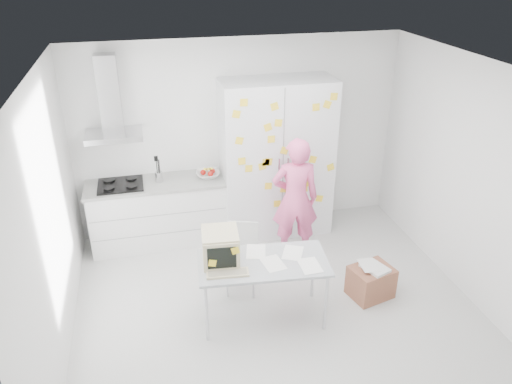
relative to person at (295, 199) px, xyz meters
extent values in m
cube|color=silver|center=(-0.51, -0.98, -0.84)|extent=(4.50, 4.00, 0.02)
cube|color=white|center=(-0.51, 1.02, 0.52)|extent=(4.50, 0.02, 2.70)
cube|color=white|center=(-2.76, -0.98, 0.52)|extent=(0.02, 4.00, 2.70)
cube|color=white|center=(1.74, -0.98, 0.52)|extent=(0.02, 4.00, 2.70)
cube|color=white|center=(-0.51, -0.98, 1.87)|extent=(4.50, 4.00, 0.02)
cube|color=white|center=(-1.71, 0.72, -0.39)|extent=(1.80, 0.60, 0.88)
cube|color=gray|center=(-1.71, 0.42, -0.25)|extent=(1.76, 0.01, 0.01)
cube|color=gray|center=(-1.71, 0.42, -0.53)|extent=(1.76, 0.01, 0.01)
cube|color=#9E9E99|center=(-1.71, 0.72, 0.07)|extent=(1.84, 0.63, 0.04)
cube|color=black|center=(-2.16, 0.72, 0.10)|extent=(0.58, 0.50, 0.03)
cylinder|color=black|center=(-2.30, 0.60, 0.13)|extent=(0.14, 0.14, 0.02)
cylinder|color=black|center=(-2.02, 0.60, 0.13)|extent=(0.14, 0.14, 0.02)
cylinder|color=black|center=(-2.30, 0.84, 0.13)|extent=(0.14, 0.14, 0.02)
cylinder|color=black|center=(-2.02, 0.84, 0.13)|extent=(0.14, 0.14, 0.02)
cylinder|color=silver|center=(-1.66, 0.72, 0.16)|extent=(0.10, 0.10, 0.14)
cylinder|color=black|center=(-1.68, 0.73, 0.26)|extent=(0.01, 0.01, 0.30)
cylinder|color=black|center=(-1.65, 0.71, 0.26)|extent=(0.01, 0.01, 0.30)
cylinder|color=black|center=(-1.66, 0.74, 0.26)|extent=(0.01, 0.01, 0.30)
cube|color=black|center=(-1.68, 0.73, 0.42)|extent=(0.05, 0.01, 0.07)
imported|color=white|center=(-1.01, 0.72, 0.13)|extent=(0.31, 0.31, 0.08)
sphere|color=#B2140F|center=(-1.07, 0.74, 0.16)|extent=(0.08, 0.08, 0.08)
sphere|color=#B2140F|center=(-0.98, 0.67, 0.16)|extent=(0.08, 0.08, 0.08)
sphere|color=#B2140F|center=(-0.94, 0.76, 0.16)|extent=(0.08, 0.08, 0.08)
cylinder|color=yellow|center=(-1.03, 0.74, 0.20)|extent=(0.09, 0.17, 0.10)
cylinder|color=yellow|center=(-1.01, 0.74, 0.20)|extent=(0.04, 0.17, 0.10)
cylinder|color=yellow|center=(-0.98, 0.74, 0.20)|extent=(0.08, 0.17, 0.10)
cube|color=silver|center=(-2.16, 0.77, 0.77)|extent=(0.70, 0.48, 0.07)
cube|color=silver|center=(-2.16, 0.89, 1.27)|extent=(0.26, 0.24, 0.95)
cube|color=silver|center=(-0.06, 0.69, 0.27)|extent=(1.50, 0.65, 2.20)
cube|color=slate|center=(-0.06, 0.37, 0.27)|extent=(0.01, 0.01, 2.16)
cube|color=silver|center=(-0.12, 0.35, 0.27)|extent=(0.02, 0.02, 0.30)
cube|color=silver|center=(0.00, 0.35, 0.27)|extent=(0.02, 0.02, 0.30)
cube|color=yellow|center=(0.35, 0.36, 1.08)|extent=(0.10, 0.00, 0.10)
cube|color=yellow|center=(0.50, 0.36, 1.10)|extent=(0.12, 0.00, 0.12)
cube|color=yellow|center=(0.60, 0.36, 0.23)|extent=(0.12, 0.00, 0.12)
cube|color=yellow|center=(-0.30, 0.36, 0.39)|extent=(0.10, 0.00, 0.10)
cube|color=yellow|center=(-0.05, 0.36, 0.53)|extent=(0.12, 0.00, 0.12)
cube|color=yellow|center=(0.31, 0.36, 0.03)|extent=(0.12, 0.00, 0.12)
cube|color=yellow|center=(-0.26, 0.36, 0.04)|extent=(0.10, 0.00, 0.10)
cube|color=yellow|center=(-0.19, 0.36, 1.12)|extent=(0.12, 0.00, 0.12)
cube|color=yellow|center=(0.03, 0.36, -0.02)|extent=(0.12, 0.00, 0.12)
cube|color=yellow|center=(0.35, 0.36, 0.37)|extent=(0.12, 0.00, 0.12)
cube|color=yellow|center=(0.23, 0.36, 0.11)|extent=(0.10, 0.00, 0.10)
cube|color=yellow|center=(-0.27, 0.36, 0.86)|extent=(0.12, 0.00, 0.12)
cube|color=yellow|center=(-0.52, 0.36, 0.32)|extent=(0.10, 0.00, 0.10)
cube|color=yellow|center=(-0.61, 0.36, 0.43)|extent=(0.10, 0.00, 0.10)
cube|color=yellow|center=(-0.67, 0.36, 1.06)|extent=(0.11, 0.00, 0.11)
cube|color=yellow|center=(-0.13, 0.36, -0.24)|extent=(0.10, 0.00, 0.10)
cube|color=yellow|center=(-0.26, 0.36, 0.39)|extent=(0.11, 0.00, 0.11)
cube|color=yellow|center=(0.47, 0.36, -0.23)|extent=(0.11, 0.00, 0.11)
cube|color=yellow|center=(0.58, 0.36, 1.20)|extent=(0.10, 0.00, 0.10)
cube|color=yellow|center=(-0.23, 0.36, 0.70)|extent=(0.10, 0.00, 0.10)
cube|color=yellow|center=(-0.34, 0.36, 0.33)|extent=(0.11, 0.00, 0.11)
cube|color=yellow|center=(0.12, 0.36, -0.31)|extent=(0.10, 0.00, 0.10)
cube|color=yellow|center=(-0.58, 0.36, 1.20)|extent=(0.10, 0.00, 0.10)
cube|color=yellow|center=(-0.64, 0.36, 0.71)|extent=(0.12, 0.00, 0.12)
cube|color=yellow|center=(0.24, 0.36, -0.06)|extent=(0.11, 0.00, 0.11)
cube|color=yellow|center=(-0.14, 0.36, 0.91)|extent=(0.11, 0.00, 0.11)
cube|color=yellow|center=(0.20, 0.36, 0.46)|extent=(0.11, 0.00, 0.11)
cube|color=yellow|center=(-0.04, 0.36, -0.03)|extent=(0.11, 0.00, 0.11)
imported|color=pink|center=(0.00, 0.00, 0.00)|extent=(0.66, 0.48, 1.65)
cube|color=#AEB3B9|center=(-0.71, -1.14, -0.10)|extent=(1.43, 0.81, 0.03)
cylinder|color=silver|center=(-1.36, -1.37, -0.47)|extent=(0.04, 0.04, 0.71)
cylinder|color=silver|center=(-0.11, -1.49, -0.47)|extent=(0.04, 0.04, 0.71)
cylinder|color=silver|center=(-1.31, -0.80, -0.47)|extent=(0.04, 0.04, 0.71)
cylinder|color=silver|center=(-0.05, -0.92, -0.47)|extent=(0.04, 0.04, 0.71)
cube|color=beige|center=(-1.14, -1.02, 0.09)|extent=(0.41, 0.43, 0.35)
cube|color=beige|center=(-1.16, -1.23, 0.09)|extent=(0.35, 0.05, 0.31)
cube|color=black|center=(-1.16, -1.24, 0.09)|extent=(0.29, 0.03, 0.25)
cube|color=yellow|center=(-1.26, -1.24, 0.04)|extent=(0.09, 0.01, 0.09)
cube|color=yellow|center=(-1.02, -1.26, 0.17)|extent=(0.09, 0.01, 0.09)
cube|color=beige|center=(-1.11, -1.28, -0.07)|extent=(0.44, 0.19, 0.02)
cube|color=gray|center=(-1.11, -1.28, -0.06)|extent=(0.40, 0.14, 0.01)
cube|color=white|center=(-0.61, -1.20, -0.08)|extent=(0.25, 0.32, 0.00)
cube|color=white|center=(-0.35, -1.06, -0.08)|extent=(0.31, 0.35, 0.00)
cube|color=white|center=(-0.25, -1.34, -0.08)|extent=(0.21, 0.29, 0.00)
cube|color=white|center=(-0.74, -0.94, -0.08)|extent=(0.27, 0.33, 0.00)
cube|color=silver|center=(-0.83, -0.61, -0.42)|extent=(0.48, 0.48, 0.04)
cube|color=silver|center=(-0.78, -0.44, -0.19)|extent=(0.35, 0.14, 0.42)
cylinder|color=silver|center=(-1.03, -0.70, -0.63)|extent=(0.03, 0.03, 0.39)
cylinder|color=silver|center=(-0.73, -0.80, -0.63)|extent=(0.03, 0.03, 0.39)
cylinder|color=silver|center=(-0.93, -0.41, -0.63)|extent=(0.03, 0.03, 0.39)
cylinder|color=silver|center=(-0.64, -0.51, -0.63)|extent=(0.03, 0.03, 0.39)
cube|color=#91583F|center=(0.62, -1.06, -0.64)|extent=(0.55, 0.48, 0.38)
cube|color=silver|center=(0.65, -1.08, -0.43)|extent=(0.32, 0.36, 0.03)
cube|color=silver|center=(0.59, -1.03, -0.41)|extent=(0.21, 0.29, 0.00)
camera|label=1|loc=(-1.79, -5.39, 2.92)|focal=35.00mm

